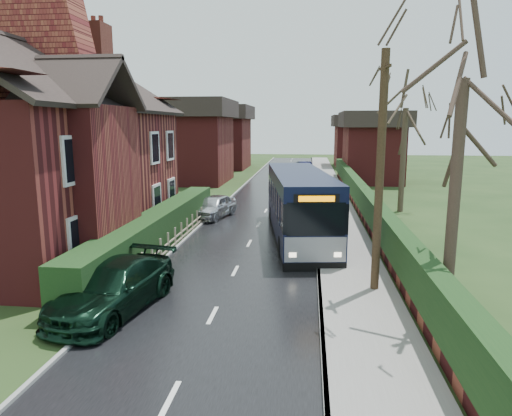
# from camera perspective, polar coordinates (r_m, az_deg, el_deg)

# --- Properties ---
(ground) EXTENTS (140.00, 140.00, 0.00)m
(ground) POSITION_cam_1_polar(r_m,az_deg,el_deg) (15.13, -3.85, -10.28)
(ground) COLOR #32481F
(ground) RESTS_ON ground
(road) EXTENTS (6.00, 100.00, 0.02)m
(road) POSITION_cam_1_polar(r_m,az_deg,el_deg) (24.64, 0.35, -2.09)
(road) COLOR black
(road) RESTS_ON ground
(pavement) EXTENTS (2.50, 100.00, 0.14)m
(pavement) POSITION_cam_1_polar(r_m,az_deg,el_deg) (24.54, 10.27, -2.16)
(pavement) COLOR slate
(pavement) RESTS_ON ground
(kerb_right) EXTENTS (0.12, 100.00, 0.14)m
(kerb_right) POSITION_cam_1_polar(r_m,az_deg,el_deg) (24.49, 7.47, -2.11)
(kerb_right) COLOR gray
(kerb_right) RESTS_ON ground
(kerb_left) EXTENTS (0.12, 100.00, 0.10)m
(kerb_left) POSITION_cam_1_polar(r_m,az_deg,el_deg) (25.14, -6.58, -1.81)
(kerb_left) COLOR gray
(kerb_left) RESTS_ON ground
(front_hedge) EXTENTS (1.20, 16.00, 1.60)m
(front_hedge) POSITION_cam_1_polar(r_m,az_deg,el_deg) (20.51, -12.11, -2.61)
(front_hedge) COLOR black
(front_hedge) RESTS_ON ground
(picket_fence) EXTENTS (0.10, 16.00, 0.90)m
(picket_fence) POSITION_cam_1_polar(r_m,az_deg,el_deg) (20.37, -10.07, -3.65)
(picket_fence) COLOR gray
(picket_fence) RESTS_ON ground
(right_wall_hedge) EXTENTS (0.60, 50.00, 1.80)m
(right_wall_hedge) POSITION_cam_1_polar(r_m,az_deg,el_deg) (24.51, 13.96, -0.06)
(right_wall_hedge) COLOR maroon
(right_wall_hedge) RESTS_ON ground
(brick_house) EXTENTS (9.30, 14.60, 10.30)m
(brick_house) POSITION_cam_1_polar(r_m,az_deg,el_deg) (21.89, -24.84, 6.93)
(brick_house) COLOR maroon
(brick_house) RESTS_ON ground
(bus) EXTENTS (3.79, 10.61, 3.16)m
(bus) POSITION_cam_1_polar(r_m,az_deg,el_deg) (21.60, 5.41, 0.30)
(bus) COLOR black
(bus) RESTS_ON ground
(car_silver) EXTENTS (2.49, 4.18, 1.33)m
(car_silver) POSITION_cam_1_polar(r_m,az_deg,el_deg) (26.49, -5.30, 0.20)
(car_silver) COLOR silver
(car_silver) RESTS_ON ground
(car_green) EXTENTS (2.76, 5.12, 1.41)m
(car_green) POSITION_cam_1_polar(r_m,az_deg,el_deg) (13.96, -17.34, -9.46)
(car_green) COLOR black
(car_green) RESTS_ON ground
(car_distant) EXTENTS (2.36, 4.21, 1.31)m
(car_distant) POSITION_cam_1_polar(r_m,az_deg,el_deg) (51.32, 5.91, 5.11)
(car_distant) COLOR black
(car_distant) RESTS_ON ground
(bus_stop_sign) EXTENTS (0.08, 0.44, 2.90)m
(bus_stop_sign) POSITION_cam_1_polar(r_m,az_deg,el_deg) (17.27, 8.41, -1.15)
(bus_stop_sign) COLOR slate
(bus_stop_sign) RESTS_ON ground
(telegraph_pole) EXTENTS (0.26, 0.97, 7.54)m
(telegraph_pole) POSITION_cam_1_polar(r_m,az_deg,el_deg) (14.58, 15.22, 4.05)
(telegraph_pole) COLOR #302215
(telegraph_pole) RESTS_ON ground
(tree_right_near) EXTENTS (4.30, 4.30, 9.28)m
(tree_right_near) POSITION_cam_1_polar(r_m,az_deg,el_deg) (13.22, 24.69, 16.43)
(tree_right_near) COLOR #382821
(tree_right_near) RESTS_ON ground
(tree_right_far) EXTENTS (4.67, 4.67, 9.02)m
(tree_right_far) POSITION_cam_1_polar(r_m,az_deg,el_deg) (29.35, 18.29, 12.62)
(tree_right_far) COLOR #392D21
(tree_right_far) RESTS_ON ground
(tree_house_side) EXTENTS (4.05, 4.05, 9.21)m
(tree_house_side) POSITION_cam_1_polar(r_m,az_deg,el_deg) (28.85, -19.94, 12.86)
(tree_house_side) COLOR #3D2F24
(tree_house_side) RESTS_ON ground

